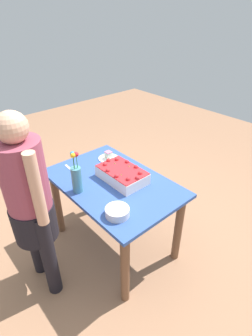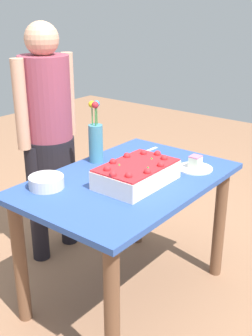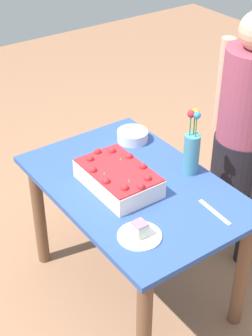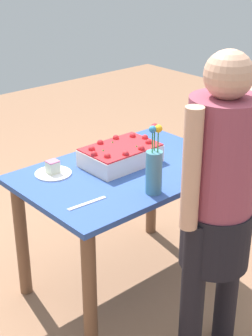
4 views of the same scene
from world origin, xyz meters
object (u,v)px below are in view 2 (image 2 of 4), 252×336
Objects in this scene: sheet_cake at (136,174)px; flower_vase at (96,140)px; serving_plate_with_slice at (195,166)px; cake_knife at (146,151)px; person_standing at (48,130)px; fruit_bowl at (46,182)px.

sheet_cake is 0.39m from flower_vase.
sheet_cake reaches higher than serving_plate_with_slice.
cake_knife is (0.42, 0.25, -0.05)m from sheet_cake.
serving_plate_with_slice is 0.55× the size of flower_vase.
serving_plate_with_slice is 0.57m from flower_vase.
person_standing is at bearing 82.64° from sheet_cake.
sheet_cake is 1.95× the size of cake_knife.
flower_vase is (0.11, 0.37, 0.08)m from sheet_cake.
person_standing is (0.41, 0.44, 0.09)m from fruit_bowl.
cake_knife is (0.07, 0.38, -0.02)m from serving_plate_with_slice.
person_standing is (0.10, 0.76, 0.07)m from sheet_cake.
serving_plate_with_slice is at bearing -63.76° from flower_vase.
cake_knife is 0.60× the size of flower_vase.
serving_plate_with_slice is at bearing 16.17° from person_standing.
flower_vase is 0.24× the size of person_standing.
serving_plate_with_slice reaches higher than fruit_bowl.
fruit_bowl is 0.12× the size of person_standing.
cake_knife is at bearing -5.46° from fruit_bowl.
serving_plate_with_slice is at bearing -33.77° from fruit_bowl.
sheet_cake is 2.36× the size of fruit_bowl.
fruit_bowl is (-0.42, -0.05, -0.10)m from flower_vase.
fruit_bowl is at bearing -2.00° from cake_knife.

